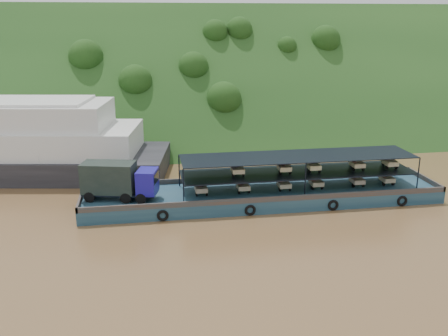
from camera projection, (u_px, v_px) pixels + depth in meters
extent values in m
plane|color=brown|center=(250.00, 208.00, 47.90)|extent=(160.00, 160.00, 0.00)
cube|color=#163513|center=(203.00, 129.00, 81.94)|extent=(140.00, 39.60, 39.60)
cube|color=#143246|center=(262.00, 196.00, 49.41)|extent=(35.00, 7.00, 1.20)
cube|color=#592D19|center=(255.00, 177.00, 52.39)|extent=(35.00, 0.20, 0.50)
cube|color=#592D19|center=(271.00, 199.00, 45.96)|extent=(35.00, 0.20, 0.50)
cube|color=#592D19|center=(425.00, 179.00, 51.88)|extent=(0.20, 7.00, 0.50)
cube|color=#592D19|center=(81.00, 197.00, 46.46)|extent=(0.20, 7.00, 0.50)
torus|color=black|center=(163.00, 216.00, 44.52)|extent=(1.06, 0.26, 1.06)
torus|color=black|center=(250.00, 210.00, 45.76)|extent=(1.06, 0.26, 1.06)
torus|color=black|center=(333.00, 205.00, 47.01)|extent=(1.06, 0.26, 1.06)
torus|color=black|center=(402.00, 201.00, 48.09)|extent=(1.06, 0.26, 1.06)
cylinder|color=black|center=(90.00, 197.00, 45.82)|extent=(1.06, 0.58, 1.00)
cylinder|color=black|center=(97.00, 190.00, 47.83)|extent=(1.06, 0.58, 1.00)
cylinder|color=black|center=(126.00, 198.00, 45.55)|extent=(1.06, 0.58, 1.00)
cylinder|color=black|center=(132.00, 190.00, 47.57)|extent=(1.06, 0.58, 1.00)
cylinder|color=black|center=(141.00, 198.00, 45.44)|extent=(1.06, 0.58, 1.00)
cylinder|color=black|center=(146.00, 191.00, 47.46)|extent=(1.06, 0.58, 1.00)
cube|color=black|center=(120.00, 192.00, 46.58)|extent=(7.16, 3.79, 0.20)
cube|color=navy|center=(147.00, 181.00, 46.05)|extent=(2.24, 2.75, 2.21)
cube|color=black|center=(156.00, 177.00, 45.86)|extent=(0.54, 1.96, 0.90)
cube|color=black|center=(109.00, 177.00, 46.24)|extent=(5.26, 3.50, 2.81)
cube|color=black|center=(297.00, 172.00, 49.31)|extent=(23.00, 5.00, 0.12)
cube|color=black|center=(298.00, 156.00, 48.84)|extent=(23.00, 5.00, 0.08)
cylinder|color=black|center=(183.00, 186.00, 45.16)|extent=(0.12, 0.12, 3.30)
cylinder|color=black|center=(179.00, 171.00, 49.89)|extent=(0.12, 0.12, 3.30)
cylinder|color=black|center=(305.00, 180.00, 46.95)|extent=(0.12, 0.12, 3.30)
cylinder|color=black|center=(290.00, 165.00, 51.68)|extent=(0.12, 0.12, 3.30)
cylinder|color=black|center=(418.00, 174.00, 48.74)|extent=(0.12, 0.12, 3.30)
cylinder|color=black|center=(393.00, 160.00, 53.47)|extent=(0.12, 0.12, 3.30)
cylinder|color=black|center=(199.00, 187.00, 49.20)|extent=(0.12, 0.52, 0.52)
cylinder|color=black|center=(196.00, 194.00, 47.42)|extent=(0.14, 0.52, 0.52)
cylinder|color=black|center=(207.00, 193.00, 47.58)|extent=(0.14, 0.52, 0.52)
cube|color=#C6B08C|center=(201.00, 189.00, 47.73)|extent=(1.15, 1.50, 0.44)
cube|color=#B00B0B|center=(200.00, 183.00, 48.77)|extent=(0.55, 0.80, 0.80)
cube|color=#B00B0B|center=(200.00, 179.00, 48.44)|extent=(0.50, 0.10, 0.10)
cylinder|color=black|center=(240.00, 185.00, 49.84)|extent=(0.12, 0.52, 0.52)
cylinder|color=black|center=(239.00, 191.00, 48.06)|extent=(0.14, 0.52, 0.52)
cylinder|color=black|center=(249.00, 191.00, 48.22)|extent=(0.14, 0.52, 0.52)
cube|color=#C6B78C|center=(243.00, 187.00, 48.38)|extent=(1.15, 1.50, 0.44)
cube|color=red|center=(241.00, 181.00, 49.41)|extent=(0.55, 0.80, 0.80)
cube|color=red|center=(241.00, 177.00, 49.08)|extent=(0.50, 0.10, 0.10)
cylinder|color=black|center=(280.00, 183.00, 50.48)|extent=(0.12, 0.52, 0.52)
cylinder|color=black|center=(280.00, 189.00, 48.70)|extent=(0.14, 0.52, 0.52)
cylinder|color=black|center=(290.00, 188.00, 48.86)|extent=(0.14, 0.52, 0.52)
cube|color=beige|center=(284.00, 184.00, 49.01)|extent=(1.15, 1.50, 0.44)
cube|color=#B00B12|center=(281.00, 179.00, 50.05)|extent=(0.55, 0.80, 0.80)
cube|color=#B00B12|center=(282.00, 175.00, 49.72)|extent=(0.50, 0.10, 0.10)
cylinder|color=black|center=(311.00, 181.00, 51.00)|extent=(0.12, 0.52, 0.52)
cylinder|color=black|center=(312.00, 187.00, 49.22)|extent=(0.14, 0.52, 0.52)
cylinder|color=black|center=(322.00, 187.00, 49.37)|extent=(0.14, 0.52, 0.52)
cube|color=#C9BA8E|center=(316.00, 183.00, 49.53)|extent=(1.15, 1.50, 0.44)
cube|color=#BA0C27|center=(313.00, 177.00, 50.56)|extent=(0.55, 0.80, 0.80)
cube|color=#BA0C27|center=(313.00, 173.00, 50.23)|extent=(0.50, 0.10, 0.10)
cylinder|color=black|center=(351.00, 179.00, 51.67)|extent=(0.12, 0.52, 0.52)
cylinder|color=black|center=(354.00, 185.00, 49.89)|extent=(0.14, 0.52, 0.52)
cylinder|color=black|center=(363.00, 184.00, 50.04)|extent=(0.14, 0.52, 0.52)
cube|color=#C8AF8D|center=(357.00, 180.00, 50.20)|extent=(1.15, 1.50, 0.44)
cube|color=#AA0B0F|center=(353.00, 175.00, 51.23)|extent=(0.55, 0.80, 0.80)
cube|color=#AA0B0F|center=(354.00, 171.00, 50.90)|extent=(0.50, 0.10, 0.10)
cylinder|color=black|center=(380.00, 178.00, 52.17)|extent=(0.12, 0.52, 0.52)
cylinder|color=black|center=(384.00, 183.00, 50.39)|extent=(0.14, 0.52, 0.52)
cylinder|color=black|center=(393.00, 183.00, 50.54)|extent=(0.14, 0.52, 0.52)
cube|color=#C8B88E|center=(387.00, 179.00, 50.70)|extent=(1.15, 1.50, 0.44)
cube|color=red|center=(382.00, 174.00, 51.73)|extent=(0.55, 0.80, 0.80)
cube|color=red|center=(383.00, 170.00, 51.40)|extent=(0.50, 0.10, 0.10)
cylinder|color=black|center=(235.00, 169.00, 49.26)|extent=(0.12, 0.52, 0.52)
cylinder|color=black|center=(233.00, 175.00, 47.48)|extent=(0.14, 0.52, 0.52)
cylinder|color=black|center=(243.00, 174.00, 47.64)|extent=(0.14, 0.52, 0.52)
cube|color=beige|center=(238.00, 170.00, 47.79)|extent=(1.15, 1.50, 0.44)
cube|color=navy|center=(235.00, 165.00, 48.83)|extent=(0.55, 0.80, 0.80)
cube|color=navy|center=(236.00, 160.00, 48.50)|extent=(0.50, 0.10, 0.10)
cylinder|color=black|center=(280.00, 167.00, 49.98)|extent=(0.12, 0.52, 0.52)
cylinder|color=black|center=(280.00, 172.00, 48.20)|extent=(0.14, 0.52, 0.52)
cylinder|color=black|center=(290.00, 172.00, 48.36)|extent=(0.14, 0.52, 0.52)
cube|color=beige|center=(284.00, 168.00, 48.51)|extent=(1.15, 1.50, 0.44)
cube|color=red|center=(281.00, 163.00, 49.55)|extent=(0.55, 0.80, 0.80)
cube|color=red|center=(282.00, 158.00, 49.22)|extent=(0.50, 0.10, 0.10)
cylinder|color=black|center=(309.00, 165.00, 50.45)|extent=(0.12, 0.52, 0.52)
cylinder|color=black|center=(310.00, 171.00, 48.67)|extent=(0.14, 0.52, 0.52)
cylinder|color=black|center=(319.00, 170.00, 48.82)|extent=(0.14, 0.52, 0.52)
cube|color=beige|center=(314.00, 166.00, 48.98)|extent=(1.15, 1.50, 0.44)
cube|color=beige|center=(310.00, 161.00, 50.01)|extent=(0.55, 0.80, 0.80)
cube|color=beige|center=(311.00, 157.00, 49.68)|extent=(0.50, 0.10, 0.10)
cylinder|color=black|center=(351.00, 163.00, 51.15)|extent=(0.12, 0.52, 0.52)
cylinder|color=black|center=(354.00, 169.00, 49.37)|extent=(0.14, 0.52, 0.52)
cylinder|color=black|center=(363.00, 168.00, 49.53)|extent=(0.14, 0.52, 0.52)
cube|color=beige|center=(357.00, 164.00, 49.69)|extent=(1.15, 1.50, 0.44)
cube|color=red|center=(353.00, 159.00, 50.72)|extent=(0.55, 0.80, 0.80)
cube|color=red|center=(354.00, 155.00, 50.39)|extent=(0.50, 0.10, 0.10)
cylinder|color=black|center=(383.00, 162.00, 51.70)|extent=(0.12, 0.52, 0.52)
cylinder|color=black|center=(387.00, 167.00, 49.92)|extent=(0.14, 0.52, 0.52)
cylinder|color=black|center=(396.00, 167.00, 50.08)|extent=(0.14, 0.52, 0.52)
cube|color=beige|center=(390.00, 163.00, 50.23)|extent=(1.15, 1.50, 0.44)
cube|color=beige|center=(385.00, 158.00, 51.27)|extent=(0.55, 0.80, 0.80)
cube|color=beige|center=(386.00, 154.00, 50.94)|extent=(0.50, 0.10, 0.10)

